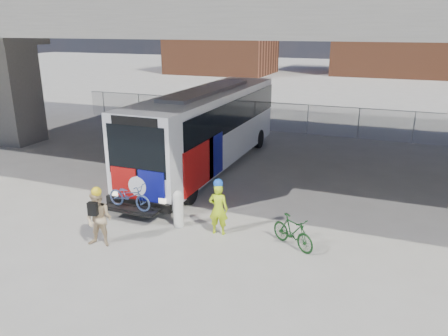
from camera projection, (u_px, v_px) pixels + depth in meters
The scene contains 9 objects.
ground at pixel (218, 200), 16.69m from camera, with size 160.00×160.00×0.00m, color #9E9991.
bus at pixel (208, 123), 20.03m from camera, with size 2.67×12.94×3.69m.
overpass at pixel (253, 21), 18.21m from camera, with size 40.00×16.00×7.95m.
chainlink_fence at pixel (292, 110), 26.86m from camera, with size 30.00×0.06×30.00m.
brick_buildings at pixel (367, 34), 57.22m from camera, with size 54.00×22.00×12.00m.
bollard at pixel (178, 208), 14.29m from camera, with size 0.33×0.33×1.26m.
cyclist_hivis at pixel (218, 208), 13.72m from camera, with size 0.67×0.49×1.85m.
cyclist_tan at pixel (99, 218), 12.96m from camera, with size 0.93×0.78×1.89m.
bike_parked at pixel (293, 232), 13.00m from camera, with size 0.46×1.64×0.99m, color #123915.
Camera 1 is at (5.97, -14.31, 6.31)m, focal length 35.00 mm.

